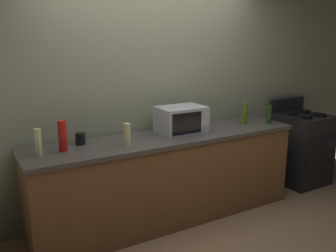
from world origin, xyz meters
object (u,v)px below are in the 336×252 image
at_px(bottle_vinegar, 127,135).
at_px(bottle_hot_sauce, 63,136).
at_px(microwave, 181,120).
at_px(bottle_olive_oil, 245,114).
at_px(bottle_wine, 269,114).
at_px(mug_black, 80,139).
at_px(stove_range, 301,148).
at_px(bottle_hand_soap, 38,142).

bearing_deg(bottle_vinegar, bottle_hot_sauce, 165.21).
xyz_separation_m(microwave, bottle_olive_oil, (0.82, -0.05, -0.01)).
bearing_deg(bottle_wine, mug_black, 172.82).
distance_m(microwave, bottle_wine, 1.09).
bearing_deg(bottle_olive_oil, bottle_hot_sauce, 179.60).
bearing_deg(bottle_olive_oil, stove_range, -0.10).
relative_size(stove_range, microwave, 2.25).
height_order(bottle_vinegar, bottle_hot_sauce, bottle_hot_sauce).
bearing_deg(bottle_olive_oil, microwave, 176.76).
distance_m(bottle_hand_soap, bottle_vinegar, 0.75).
bearing_deg(mug_black, bottle_hand_soap, -159.60).
bearing_deg(mug_black, bottle_vinegar, -38.27).
bearing_deg(bottle_hot_sauce, bottle_wine, -3.36).
bearing_deg(microwave, bottle_wine, -8.80).
height_order(microwave, bottle_wine, microwave).
distance_m(bottle_vinegar, bottle_hot_sauce, 0.56).
distance_m(stove_range, bottle_vinegar, 2.56).
bearing_deg(bottle_hand_soap, mug_black, 20.40).
relative_size(bottle_hand_soap, bottle_vinegar, 1.09).
xyz_separation_m(stove_range, bottle_hot_sauce, (-3.04, 0.02, 0.57)).
height_order(stove_range, bottle_hot_sauce, bottle_hot_sauce).
bearing_deg(stove_range, microwave, 178.48).
distance_m(microwave, bottle_hot_sauce, 1.22).
bearing_deg(mug_black, bottle_wine, -7.18).
height_order(microwave, bottle_vinegar, microwave).
xyz_separation_m(bottle_olive_oil, mug_black, (-1.85, 0.14, -0.07)).
relative_size(bottle_olive_oil, bottle_wine, 1.15).
bearing_deg(bottle_hand_soap, bottle_vinegar, -9.53).
bearing_deg(microwave, stove_range, -1.52).
xyz_separation_m(microwave, mug_black, (-1.03, 0.10, -0.08)).
relative_size(microwave, bottle_hot_sauce, 1.77).
height_order(stove_range, microwave, microwave).
height_order(microwave, bottle_olive_oil, microwave).
xyz_separation_m(stove_range, mug_black, (-2.85, 0.15, 0.49)).
bearing_deg(bottle_olive_oil, bottle_hand_soap, -179.93).
distance_m(stove_range, bottle_hot_sauce, 3.09).
relative_size(bottle_hand_soap, bottle_hot_sauce, 0.85).
height_order(stove_range, mug_black, stove_range).
xyz_separation_m(stove_range, bottle_vinegar, (-2.50, -0.13, 0.54)).
bearing_deg(bottle_olive_oil, bottle_vinegar, -175.16).
bearing_deg(stove_range, mug_black, 177.05).
distance_m(bottle_hot_sauce, mug_black, 0.25).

